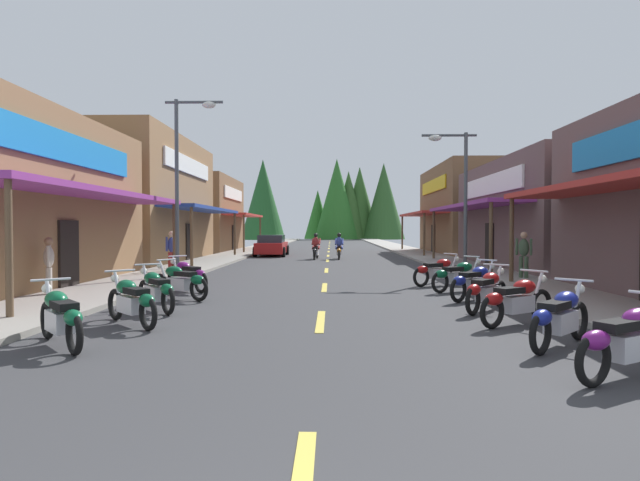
{
  "coord_description": "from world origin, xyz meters",
  "views": [
    {
      "loc": [
        0.21,
        -1.42,
        1.86
      ],
      "look_at": [
        -0.47,
        29.66,
        1.11
      ],
      "focal_mm": 28.87,
      "sensor_mm": 36.0,
      "label": 1
    }
  ],
  "objects_px": {
    "rider_cruising_lead": "(316,248)",
    "pedestrian_waiting": "(49,263)",
    "motorcycle_parked_right_5": "(459,275)",
    "motorcycle_parked_left_3": "(180,281)",
    "motorcycle_parked_right_6": "(438,271)",
    "motorcycle_parked_left_4": "(187,275)",
    "pedestrian_by_shop": "(172,249)",
    "parked_car_curbside": "(272,246)",
    "motorcycle_parked_right_4": "(475,281)",
    "motorcycle_parked_left_2": "(156,289)",
    "streetlamp_right": "(457,181)",
    "streetlamp_left": "(185,163)",
    "motorcycle_parked_right_1": "(560,316)",
    "motorcycle_parked_right_2": "(517,300)",
    "motorcycle_parked_right_0": "(629,339)",
    "pedestrian_browsing": "(524,252)",
    "rider_cruising_trailing": "(339,248)",
    "motorcycle_parked_left_1": "(131,300)",
    "motorcycle_parked_right_3": "(487,290)",
    "motorcycle_parked_left_0": "(60,316)"
  },
  "relations": [
    {
      "from": "motorcycle_parked_right_3",
      "to": "parked_car_curbside",
      "type": "distance_m",
      "value": 23.9
    },
    {
      "from": "streetlamp_left",
      "to": "motorcycle_parked_left_3",
      "type": "xyz_separation_m",
      "value": [
        1.32,
        -5.19,
        -3.71
      ]
    },
    {
      "from": "motorcycle_parked_right_6",
      "to": "pedestrian_by_shop",
      "type": "bearing_deg",
      "value": 125.42
    },
    {
      "from": "motorcycle_parked_right_5",
      "to": "motorcycle_parked_left_3",
      "type": "xyz_separation_m",
      "value": [
        -7.68,
        -1.76,
        0.0
      ]
    },
    {
      "from": "streetlamp_left",
      "to": "pedestrian_waiting",
      "type": "distance_m",
      "value": 6.44
    },
    {
      "from": "motorcycle_parked_right_0",
      "to": "motorcycle_parked_left_2",
      "type": "relative_size",
      "value": 1.09
    },
    {
      "from": "motorcycle_parked_left_3",
      "to": "pedestrian_by_shop",
      "type": "distance_m",
      "value": 8.1
    },
    {
      "from": "streetlamp_left",
      "to": "motorcycle_parked_right_4",
      "type": "xyz_separation_m",
      "value": [
        8.99,
        -5.19,
        -3.71
      ]
    },
    {
      "from": "motorcycle_parked_right_2",
      "to": "motorcycle_parked_left_0",
      "type": "bearing_deg",
      "value": 160.16
    },
    {
      "from": "rider_cruising_trailing",
      "to": "pedestrian_by_shop",
      "type": "relative_size",
      "value": 1.23
    },
    {
      "from": "rider_cruising_lead",
      "to": "pedestrian_waiting",
      "type": "distance_m",
      "value": 18.42
    },
    {
      "from": "motorcycle_parked_right_2",
      "to": "pedestrian_by_shop",
      "type": "bearing_deg",
      "value": 98.31
    },
    {
      "from": "rider_cruising_lead",
      "to": "motorcycle_parked_left_2",
      "type": "bearing_deg",
      "value": 175.85
    },
    {
      "from": "streetlamp_left",
      "to": "motorcycle_parked_right_2",
      "type": "xyz_separation_m",
      "value": [
        8.85,
        -8.57,
        -3.71
      ]
    },
    {
      "from": "motorcycle_parked_right_3",
      "to": "motorcycle_parked_right_5",
      "type": "distance_m",
      "value": 3.56
    },
    {
      "from": "motorcycle_parked_right_6",
      "to": "motorcycle_parked_left_3",
      "type": "bearing_deg",
      "value": 172.89
    },
    {
      "from": "motorcycle_parked_left_2",
      "to": "streetlamp_left",
      "type": "bearing_deg",
      "value": -28.12
    },
    {
      "from": "motorcycle_parked_right_5",
      "to": "pedestrian_waiting",
      "type": "relative_size",
      "value": 1.16
    },
    {
      "from": "rider_cruising_lead",
      "to": "motorcycle_parked_left_4",
      "type": "bearing_deg",
      "value": 172.75
    },
    {
      "from": "motorcycle_parked_right_4",
      "to": "pedestrian_waiting",
      "type": "bearing_deg",
      "value": 138.65
    },
    {
      "from": "motorcycle_parked_right_6",
      "to": "pedestrian_waiting",
      "type": "relative_size",
      "value": 1.16
    },
    {
      "from": "parked_car_curbside",
      "to": "streetlamp_right",
      "type": "bearing_deg",
      "value": -148.59
    },
    {
      "from": "streetlamp_right",
      "to": "parked_car_curbside",
      "type": "height_order",
      "value": "streetlamp_right"
    },
    {
      "from": "motorcycle_parked_right_5",
      "to": "pedestrian_browsing",
      "type": "relative_size",
      "value": 1.08
    },
    {
      "from": "pedestrian_by_shop",
      "to": "pedestrian_browsing",
      "type": "bearing_deg",
      "value": -157.24
    },
    {
      "from": "motorcycle_parked_right_6",
      "to": "motorcycle_parked_left_4",
      "type": "bearing_deg",
      "value": 160.49
    },
    {
      "from": "motorcycle_parked_right_2",
      "to": "parked_car_curbside",
      "type": "distance_m",
      "value": 25.45
    },
    {
      "from": "motorcycle_parked_right_3",
      "to": "motorcycle_parked_right_0",
      "type": "bearing_deg",
      "value": -138.26
    },
    {
      "from": "motorcycle_parked_left_1",
      "to": "pedestrian_browsing",
      "type": "distance_m",
      "value": 13.53
    },
    {
      "from": "streetlamp_left",
      "to": "motorcycle_parked_left_4",
      "type": "distance_m",
      "value": 5.18
    },
    {
      "from": "motorcycle_parked_right_5",
      "to": "pedestrian_by_shop",
      "type": "bearing_deg",
      "value": 118.73
    },
    {
      "from": "motorcycle_parked_right_2",
      "to": "rider_cruising_lead",
      "type": "height_order",
      "value": "rider_cruising_lead"
    },
    {
      "from": "motorcycle_parked_right_1",
      "to": "motorcycle_parked_left_4",
      "type": "relative_size",
      "value": 0.97
    },
    {
      "from": "motorcycle_parked_left_1",
      "to": "motorcycle_parked_right_6",
      "type": "bearing_deg",
      "value": -90.76
    },
    {
      "from": "motorcycle_parked_right_1",
      "to": "motorcycle_parked_left_4",
      "type": "bearing_deg",
      "value": 93.33
    },
    {
      "from": "motorcycle_parked_right_4",
      "to": "motorcycle_parked_left_4",
      "type": "distance_m",
      "value": 8.14
    },
    {
      "from": "motorcycle_parked_right_1",
      "to": "pedestrian_waiting",
      "type": "relative_size",
      "value": 0.98
    },
    {
      "from": "motorcycle_parked_right_3",
      "to": "motorcycle_parked_right_6",
      "type": "height_order",
      "value": "same"
    },
    {
      "from": "motorcycle_parked_right_4",
      "to": "motorcycle_parked_left_3",
      "type": "bearing_deg",
      "value": 139.08
    },
    {
      "from": "motorcycle_parked_left_2",
      "to": "motorcycle_parked_left_4",
      "type": "height_order",
      "value": "same"
    },
    {
      "from": "motorcycle_parked_right_3",
      "to": "motorcycle_parked_left_1",
      "type": "relative_size",
      "value": 1.07
    },
    {
      "from": "motorcycle_parked_right_0",
      "to": "pedestrian_browsing",
      "type": "bearing_deg",
      "value": 44.36
    },
    {
      "from": "motorcycle_parked_right_4",
      "to": "pedestrian_by_shop",
      "type": "relative_size",
      "value": 0.97
    },
    {
      "from": "motorcycle_parked_left_1",
      "to": "streetlamp_left",
      "type": "bearing_deg",
      "value": -34.9
    },
    {
      "from": "streetlamp_left",
      "to": "streetlamp_right",
      "type": "height_order",
      "value": "streetlamp_left"
    },
    {
      "from": "motorcycle_parked_left_2",
      "to": "pedestrian_by_shop",
      "type": "distance_m",
      "value": 9.89
    },
    {
      "from": "pedestrian_by_shop",
      "to": "parked_car_curbside",
      "type": "xyz_separation_m",
      "value": [
        2.58,
        13.27,
        -0.32
      ]
    },
    {
      "from": "streetlamp_left",
      "to": "pedestrian_by_shop",
      "type": "distance_m",
      "value": 4.23
    },
    {
      "from": "motorcycle_parked_right_2",
      "to": "motorcycle_parked_left_2",
      "type": "relative_size",
      "value": 1.06
    },
    {
      "from": "parked_car_curbside",
      "to": "motorcycle_parked_right_1",
      "type": "bearing_deg",
      "value": -164.05
    }
  ]
}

